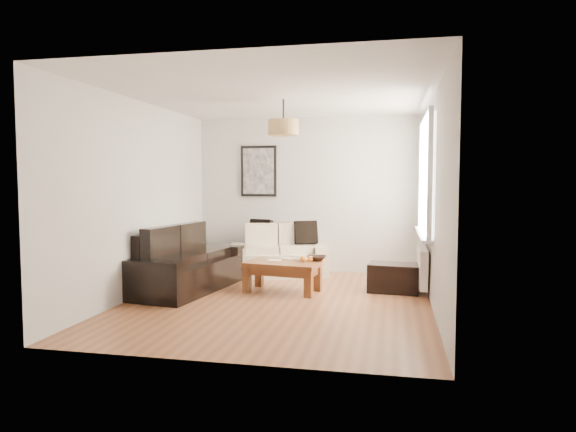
% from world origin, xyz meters
% --- Properties ---
extents(floor, '(4.50, 4.50, 0.00)m').
position_xyz_m(floor, '(0.00, 0.00, 0.00)').
color(floor, brown).
rests_on(floor, ground).
extents(ceiling, '(3.80, 4.50, 0.00)m').
position_xyz_m(ceiling, '(0.00, 0.00, 2.60)').
color(ceiling, white).
rests_on(ceiling, floor).
extents(wall_back, '(3.80, 0.04, 2.60)m').
position_xyz_m(wall_back, '(0.00, 2.25, 1.30)').
color(wall_back, silver).
rests_on(wall_back, floor).
extents(wall_front, '(3.80, 0.04, 2.60)m').
position_xyz_m(wall_front, '(0.00, -2.25, 1.30)').
color(wall_front, silver).
rests_on(wall_front, floor).
extents(wall_left, '(0.04, 4.50, 2.60)m').
position_xyz_m(wall_left, '(-1.90, 0.00, 1.30)').
color(wall_left, silver).
rests_on(wall_left, floor).
extents(wall_right, '(0.04, 4.50, 2.60)m').
position_xyz_m(wall_right, '(1.90, 0.00, 1.30)').
color(wall_right, silver).
rests_on(wall_right, floor).
extents(window_bay, '(0.14, 1.90, 1.60)m').
position_xyz_m(window_bay, '(1.86, 0.80, 1.60)').
color(window_bay, white).
rests_on(window_bay, wall_right).
extents(radiator, '(0.10, 0.90, 0.52)m').
position_xyz_m(radiator, '(1.82, 0.80, 0.38)').
color(radiator, white).
rests_on(radiator, wall_right).
extents(poster, '(0.62, 0.04, 0.87)m').
position_xyz_m(poster, '(-0.85, 2.22, 1.70)').
color(poster, black).
rests_on(poster, wall_back).
extents(pendant_shade, '(0.40, 0.40, 0.20)m').
position_xyz_m(pendant_shade, '(0.00, 0.30, 2.23)').
color(pendant_shade, tan).
rests_on(pendant_shade, ceiling).
extents(loveseat_cream, '(1.73, 1.26, 0.77)m').
position_xyz_m(loveseat_cream, '(-0.40, 1.78, 0.38)').
color(loveseat_cream, beige).
rests_on(loveseat_cream, floor).
extents(sofa_leather, '(1.20, 2.02, 0.82)m').
position_xyz_m(sofa_leather, '(-1.43, 0.39, 0.41)').
color(sofa_leather, black).
rests_on(sofa_leather, floor).
extents(coffee_table, '(1.09, 0.70, 0.42)m').
position_xyz_m(coffee_table, '(-0.06, 0.53, 0.21)').
color(coffee_table, brown).
rests_on(coffee_table, floor).
extents(ottoman, '(0.73, 0.52, 0.39)m').
position_xyz_m(ottoman, '(1.45, 0.85, 0.20)').
color(ottoman, black).
rests_on(ottoman, floor).
extents(cushion_left, '(0.41, 0.23, 0.39)m').
position_xyz_m(cushion_left, '(-0.76, 1.97, 0.69)').
color(cushion_left, black).
rests_on(cushion_left, loveseat_cream).
extents(cushion_right, '(0.39, 0.26, 0.38)m').
position_xyz_m(cushion_right, '(0.02, 1.97, 0.68)').
color(cushion_right, black).
rests_on(cushion_right, loveseat_cream).
extents(fruit_bowl, '(0.30, 0.30, 0.07)m').
position_xyz_m(fruit_bowl, '(0.38, 0.75, 0.45)').
color(fruit_bowl, black).
rests_on(fruit_bowl, coffee_table).
extents(orange_a, '(0.06, 0.06, 0.06)m').
position_xyz_m(orange_a, '(0.24, 0.55, 0.46)').
color(orange_a, orange).
rests_on(orange_a, fruit_bowl).
extents(orange_b, '(0.08, 0.08, 0.08)m').
position_xyz_m(orange_b, '(0.31, 0.64, 0.46)').
color(orange_b, orange).
rests_on(orange_b, fruit_bowl).
extents(orange_c, '(0.10, 0.10, 0.08)m').
position_xyz_m(orange_c, '(0.20, 0.64, 0.46)').
color(orange_c, orange).
rests_on(orange_c, fruit_bowl).
extents(papers, '(0.20, 0.15, 0.01)m').
position_xyz_m(papers, '(-0.21, 0.65, 0.42)').
color(papers, silver).
rests_on(papers, coffee_table).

